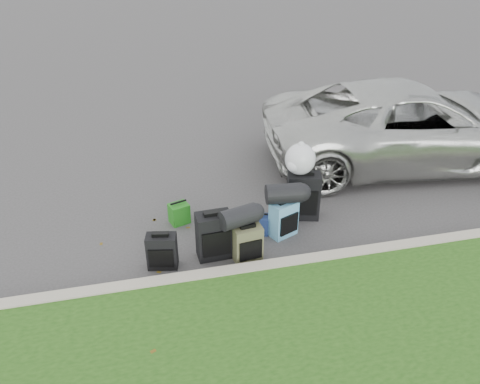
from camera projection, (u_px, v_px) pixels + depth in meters
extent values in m
plane|color=#383535|center=(250.00, 230.00, 6.92)|extent=(120.00, 120.00, 0.00)
cube|color=#9E937F|center=(268.00, 268.00, 6.04)|extent=(120.00, 0.18, 0.15)
imported|color=#B7B7B2|center=(410.00, 124.00, 8.57)|extent=(5.59, 3.08, 1.48)
cube|color=black|center=(162.00, 251.00, 6.07)|extent=(0.42, 0.29, 0.48)
cube|color=black|center=(214.00, 236.00, 6.23)|extent=(0.47, 0.30, 0.66)
cube|color=#42422A|center=(247.00, 243.00, 6.20)|extent=(0.40, 0.28, 0.52)
cube|color=teal|center=(283.00, 219.00, 6.69)|extent=(0.44, 0.36, 0.54)
cube|color=black|center=(303.00, 196.00, 7.06)|extent=(0.54, 0.40, 0.73)
cube|color=#1F7019|center=(179.00, 213.00, 7.02)|extent=(0.33, 0.30, 0.31)
cube|color=navy|center=(259.00, 224.00, 6.80)|extent=(0.32, 0.28, 0.28)
cylinder|color=black|center=(239.00, 217.00, 6.04)|extent=(0.55, 0.39, 0.27)
cylinder|color=black|center=(284.00, 194.00, 6.49)|extent=(0.53, 0.33, 0.28)
sphere|color=silver|center=(300.00, 159.00, 6.81)|extent=(0.45, 0.45, 0.45)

